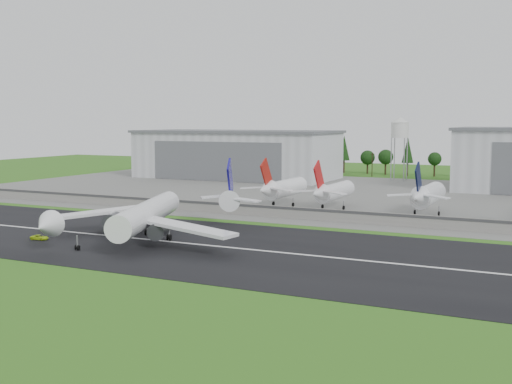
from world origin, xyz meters
The scene contains 14 objects.
ground centered at (0.00, 0.00, 0.00)m, with size 600.00×600.00×0.00m, color #255B15.
runway centered at (0.00, 10.00, 0.05)m, with size 320.00×60.00×0.10m, color black.
runway_centerline centered at (0.00, 10.00, 0.11)m, with size 220.00×1.00×0.02m, color white.
apron centered at (0.00, 120.00, 0.05)m, with size 320.00×150.00×0.10m, color slate.
blast_fence centered at (0.00, 54.99, 1.81)m, with size 240.00×0.61×3.50m.
hangar_west centered at (-80.00, 164.92, 11.63)m, with size 97.00×44.00×23.20m.
water_tower centered at (-5.00, 185.00, 24.55)m, with size 8.40×8.40×29.40m.
utility_poles centered at (0.00, 200.00, 0.00)m, with size 230.00×3.00×12.00m, color black, non-canonical shape.
treeline centered at (0.00, 215.00, 0.00)m, with size 320.00×16.00×22.00m, color black, non-canonical shape.
main_airliner centered at (-22.64, 9.59, 4.89)m, with size 53.70×57.42×18.17m.
ground_vehicle centered at (-44.94, -1.49, 0.70)m, with size 1.98×4.29×1.19m, color #B8DE1A.
parked_jet_red_a centered at (-17.27, 76.56, 6.14)m, with size 7.36×31.29×16.65m.
parked_jet_red_b centered at (-0.16, 76.52, 5.92)m, with size 7.36×31.29×16.41m.
parked_jet_navy centered at (28.92, 76.57, 6.25)m, with size 7.36×31.29×16.76m.
Camera 1 is at (65.46, -112.36, 27.90)m, focal length 45.00 mm.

